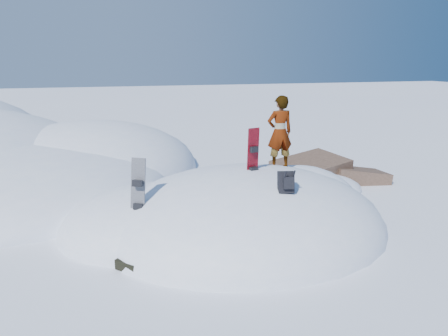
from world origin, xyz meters
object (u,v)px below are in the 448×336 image
object	(u,v)px
snowboard_red	(253,162)
backpack	(286,182)
person	(280,132)
snowboard_dark	(138,197)

from	to	relation	value
snowboard_red	backpack	world-z (taller)	snowboard_red
backpack	person	xyz separation A→B (m)	(0.76, 2.06, 0.70)
snowboard_dark	backpack	bearing A→B (deg)	15.30
snowboard_red	backpack	size ratio (longest dim) A/B	3.04
snowboard_dark	backpack	xyz separation A→B (m)	(3.02, -0.97, 0.34)
snowboard_red	person	world-z (taller)	person
backpack	person	world-z (taller)	person
snowboard_red	person	distance (m)	1.34
snowboard_red	snowboard_dark	bearing A→B (deg)	171.19
snowboard_red	snowboard_dark	world-z (taller)	snowboard_red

